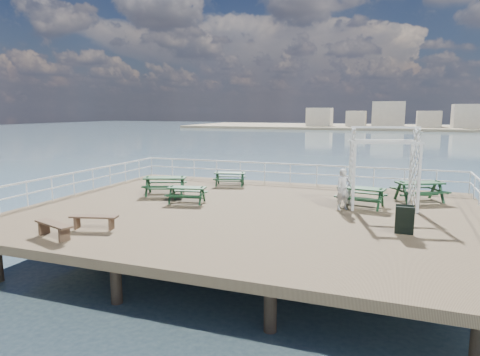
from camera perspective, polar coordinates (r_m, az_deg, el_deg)
name	(u,v)px	position (r m, az deg, el deg)	size (l,w,h in m)	color
ground	(250,213)	(17.42, 1.30, -4.71)	(18.00, 14.00, 0.30)	brown
sea_backdrop	(423,124)	(150.30, 23.19, 6.59)	(300.00, 300.00, 9.20)	#40586C
railing	(267,179)	(19.64, 3.56, -0.11)	(17.77, 13.76, 1.10)	silver
picnic_table_a	(165,182)	(20.64, -9.96, -0.51)	(2.41, 2.20, 0.96)	#123319
picnic_table_b	(230,176)	(22.83, -1.36, 0.26)	(1.90, 1.67, 0.79)	#123319
picnic_table_c	(420,187)	(20.45, 22.83, -1.15)	(2.52, 2.36, 0.97)	#123319
picnic_table_d	(187,191)	(18.70, -7.10, -1.77)	(1.84, 1.59, 0.79)	#123319
picnic_table_e	(361,193)	(18.49, 15.88, -1.91)	(2.10, 1.80, 0.92)	#123319
flat_bench_near	(94,219)	(15.32, -18.90, -5.21)	(1.65, 0.79, 0.46)	brown
flat_bench_far	(54,227)	(14.78, -23.60, -5.96)	(1.69, 0.88, 0.47)	brown
trellis_arbor	(383,172)	(18.31, 18.55, 0.72)	(2.93, 1.97, 3.35)	silver
sandwich_board	(405,220)	(14.86, 21.09, -5.27)	(0.59, 0.44, 0.96)	black
person	(343,189)	(17.73, 13.61, -1.48)	(0.61, 0.40, 1.66)	silver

